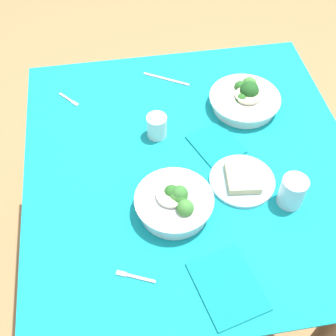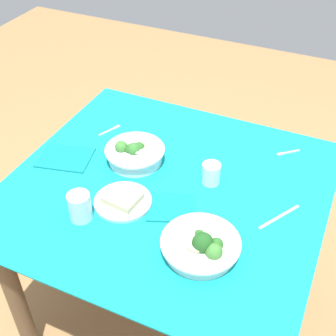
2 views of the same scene
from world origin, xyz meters
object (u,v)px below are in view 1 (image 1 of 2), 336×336
object	(u,v)px
water_glass_side	(292,192)
fork_by_near_bowl	(70,100)
water_glass_center	(157,126)
bread_side_plate	(242,179)
table_knife_left	(166,79)
napkin_folded_upper	(216,144)
broccoli_bowl_far	(245,99)
napkin_folded_lower	(228,286)
fork_by_far_bowl	(134,277)
broccoli_bowl_near	(175,203)

from	to	relation	value
water_glass_side	fork_by_near_bowl	size ratio (longest dim) A/B	1.26
water_glass_side	water_glass_center	bearing A→B (deg)	-133.58
bread_side_plate	table_knife_left	distance (m)	0.55
fork_by_near_bowl	table_knife_left	size ratio (longest dim) A/B	0.43
fork_by_near_bowl	napkin_folded_upper	world-z (taller)	napkin_folded_upper
broccoli_bowl_far	napkin_folded_upper	xyz separation A→B (m)	(0.17, -0.14, -0.03)
water_glass_center	napkin_folded_lower	xyz separation A→B (m)	(0.58, 0.11, -0.04)
napkin_folded_upper	fork_by_far_bowl	bearing A→B (deg)	-37.20
napkin_folded_upper	water_glass_side	bearing A→B (deg)	32.81
broccoli_bowl_near	fork_by_near_bowl	bearing A→B (deg)	-150.75
napkin_folded_lower	water_glass_center	bearing A→B (deg)	-169.69
bread_side_plate	broccoli_bowl_far	bearing A→B (deg)	163.69
broccoli_bowl_near	water_glass_center	world-z (taller)	broccoli_bowl_near
napkin_folded_lower	napkin_folded_upper	bearing A→B (deg)	170.42
fork_by_near_bowl	water_glass_center	bearing A→B (deg)	12.07
broccoli_bowl_near	table_knife_left	distance (m)	0.60
water_glass_side	fork_by_far_bowl	bearing A→B (deg)	-70.97
water_glass_center	napkin_folded_upper	xyz separation A→B (m)	(0.08, 0.19, -0.04)
broccoli_bowl_near	fork_by_far_bowl	size ratio (longest dim) A/B	2.23
broccoli_bowl_near	napkin_folded_upper	distance (m)	0.30
table_knife_left	napkin_folded_lower	world-z (taller)	napkin_folded_lower
broccoli_bowl_far	fork_by_near_bowl	bearing A→B (deg)	-101.72
broccoli_bowl_near	bread_side_plate	size ratio (longest dim) A/B	1.13
broccoli_bowl_far	broccoli_bowl_near	distance (m)	0.52
bread_side_plate	water_glass_center	size ratio (longest dim) A/B	2.52
water_glass_center	fork_by_far_bowl	world-z (taller)	water_glass_center
fork_by_near_bowl	napkin_folded_upper	bearing A→B (deg)	17.16
water_glass_side	napkin_folded_lower	bearing A→B (deg)	-46.62
bread_side_plate	napkin_folded_lower	world-z (taller)	bread_side_plate
water_glass_center	broccoli_bowl_far	bearing A→B (deg)	105.32
broccoli_bowl_far	fork_by_far_bowl	distance (m)	0.77
water_glass_side	fork_by_far_bowl	xyz separation A→B (m)	(0.17, -0.50, -0.05)
broccoli_bowl_near	water_glass_side	world-z (taller)	water_glass_side
broccoli_bowl_far	bread_side_plate	distance (m)	0.35
water_glass_center	napkin_folded_upper	size ratio (longest dim) A/B	0.50
fork_by_near_bowl	table_knife_left	distance (m)	0.38
bread_side_plate	fork_by_far_bowl	distance (m)	0.46
water_glass_side	napkin_folded_upper	distance (m)	0.32
fork_by_near_bowl	fork_by_far_bowl	bearing A→B (deg)	-28.91
bread_side_plate	napkin_folded_upper	bearing A→B (deg)	-164.54
table_knife_left	water_glass_side	bearing A→B (deg)	145.07
broccoli_bowl_near	broccoli_bowl_far	bearing A→B (deg)	141.30
broccoli_bowl_far	water_glass_center	bearing A→B (deg)	-74.68
broccoli_bowl_near	water_glass_center	size ratio (longest dim) A/B	2.85
water_glass_center	napkin_folded_lower	distance (m)	0.59
table_knife_left	broccoli_bowl_far	bearing A→B (deg)	174.38
broccoli_bowl_far	broccoli_bowl_near	bearing A→B (deg)	-38.70
broccoli_bowl_far	broccoli_bowl_near	world-z (taller)	same
broccoli_bowl_near	fork_by_near_bowl	distance (m)	0.62
water_glass_side	table_knife_left	size ratio (longest dim) A/B	0.54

